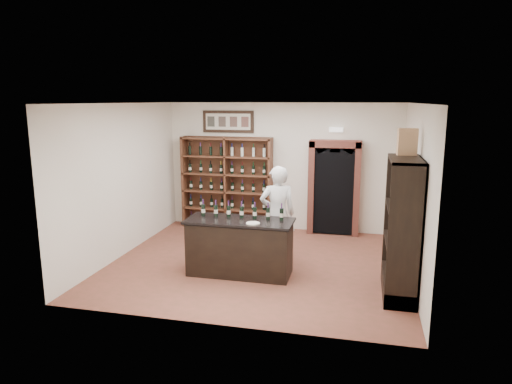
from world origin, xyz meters
TOP-DOWN VIEW (x-y plane):
  - floor at (0.00, 0.00)m, footprint 5.50×5.50m
  - ceiling at (0.00, 0.00)m, footprint 5.50×5.50m
  - wall_back at (0.00, 2.50)m, footprint 5.50×0.04m
  - wall_left at (-2.75, 0.00)m, footprint 0.04×5.00m
  - wall_right at (2.75, 0.00)m, footprint 0.04×5.00m
  - wine_shelf at (-1.30, 2.33)m, footprint 2.20×0.38m
  - framed_picture at (-1.30, 2.47)m, footprint 1.25×0.04m
  - arched_doorway at (1.25, 2.33)m, footprint 1.17×0.35m
  - emergency_light at (1.25, 2.42)m, footprint 0.30×0.10m
  - tasting_counter at (-0.20, -0.60)m, footprint 1.88×0.78m
  - counter_bottle_0 at (-0.92, -0.46)m, footprint 0.07×0.07m
  - counter_bottle_1 at (-0.68, -0.46)m, footprint 0.07×0.07m
  - counter_bottle_2 at (-0.44, -0.46)m, footprint 0.07×0.07m
  - counter_bottle_3 at (-0.20, -0.46)m, footprint 0.07×0.07m
  - counter_bottle_4 at (0.04, -0.46)m, footprint 0.07×0.07m
  - counter_bottle_5 at (0.28, -0.46)m, footprint 0.07×0.07m
  - counter_bottle_6 at (0.52, -0.46)m, footprint 0.07×0.07m
  - side_cabinet at (2.52, -0.90)m, footprint 0.48×1.20m
  - shopkeeper at (0.32, 0.22)m, footprint 0.78×0.64m
  - plate at (0.09, -0.81)m, footprint 0.23×0.23m
  - wine_crate at (2.52, -0.52)m, footprint 0.31×0.16m

SIDE VIEW (x-z plane):
  - floor at x=0.00m, z-range 0.00..0.00m
  - tasting_counter at x=-0.20m, z-range -0.01..0.99m
  - side_cabinet at x=2.52m, z-range -0.35..1.85m
  - shopkeeper at x=0.32m, z-range 0.00..1.86m
  - plate at x=0.09m, z-range 1.00..1.02m
  - wine_shelf at x=-1.30m, z-range 0.00..2.20m
  - counter_bottle_0 at x=-0.92m, z-range 0.96..1.26m
  - counter_bottle_1 at x=-0.68m, z-range 0.96..1.26m
  - counter_bottle_2 at x=-0.44m, z-range 0.96..1.26m
  - counter_bottle_3 at x=-0.20m, z-range 0.96..1.26m
  - counter_bottle_4 at x=0.04m, z-range 0.96..1.26m
  - counter_bottle_5 at x=0.28m, z-range 0.96..1.26m
  - counter_bottle_6 at x=0.52m, z-range 0.96..1.26m
  - arched_doorway at x=1.25m, z-range 0.05..2.22m
  - wall_back at x=0.00m, z-range 0.00..3.00m
  - wall_left at x=-2.75m, z-range 0.00..3.00m
  - wall_right at x=2.75m, z-range 0.00..3.00m
  - emergency_light at x=1.25m, z-range 2.35..2.45m
  - wine_crate at x=2.52m, z-range 2.20..2.62m
  - framed_picture at x=-1.30m, z-range 2.29..2.81m
  - ceiling at x=0.00m, z-range 3.00..3.00m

